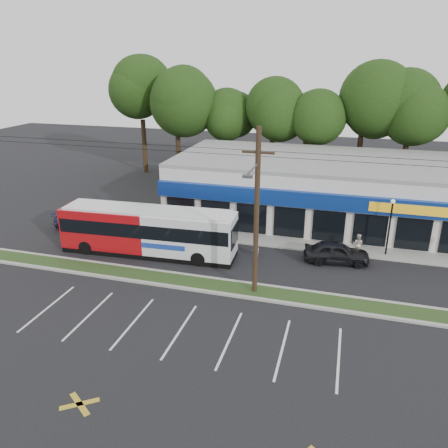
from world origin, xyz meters
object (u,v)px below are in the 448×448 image
object	(u,v)px
pedestrian_a	(256,246)
pedestrian_b	(358,244)
car_blue	(79,223)
lamp_post	(390,221)
utility_pole	(253,208)
car_dark	(337,252)
metrobus	(148,230)
car_silver	(118,231)

from	to	relation	value
pedestrian_a	pedestrian_b	xyz separation A→B (m)	(7.00, 2.50, -0.04)
car_blue	pedestrian_b	distance (m)	22.06
lamp_post	pedestrian_b	xyz separation A→B (m)	(-2.00, -0.30, -1.89)
car_blue	pedestrian_b	xyz separation A→B (m)	(22.00, 1.61, 0.11)
utility_pole	lamp_post	world-z (taller)	utility_pole
car_dark	pedestrian_a	distance (m)	5.62
utility_pole	car_blue	size ratio (longest dim) A/B	10.82
metrobus	car_silver	size ratio (longest dim) A/B	2.85
car_dark	pedestrian_b	bearing A→B (deg)	-44.75
metrobus	pedestrian_a	xyz separation A→B (m)	(7.59, 1.50, -0.99)
lamp_post	car_dark	size ratio (longest dim) A/B	0.95
metrobus	pedestrian_b	xyz separation A→B (m)	(14.59, 4.00, -1.03)
car_dark	pedestrian_b	xyz separation A→B (m)	(1.41, 1.85, 0.02)
pedestrian_b	lamp_post	bearing A→B (deg)	-159.16
pedestrian_a	car_silver	bearing A→B (deg)	-45.10
utility_pole	car_blue	bearing A→B (deg)	159.37
car_dark	pedestrian_a	size ratio (longest dim) A/B	2.73
metrobus	car_blue	bearing A→B (deg)	159.22
utility_pole	pedestrian_b	bearing A→B (deg)	50.84
lamp_post	pedestrian_a	bearing A→B (deg)	-162.72
lamp_post	utility_pole	bearing A→B (deg)	-136.05
pedestrian_b	car_blue	bearing A→B (deg)	16.51
utility_pole	pedestrian_b	xyz separation A→B (m)	(6.17, 7.57, -4.63)
lamp_post	pedestrian_b	size ratio (longest dim) A/B	2.72
utility_pole	pedestrian_a	world-z (taller)	utility_pole
car_blue	pedestrian_a	xyz separation A→B (m)	(15.00, -0.89, 0.15)
metrobus	pedestrian_a	size ratio (longest dim) A/B	7.84
metrobus	car_dark	bearing A→B (deg)	6.34
car_dark	car_silver	size ratio (longest dim) A/B	0.99
pedestrian_a	lamp_post	bearing A→B (deg)	153.14
metrobus	car_dark	world-z (taller)	metrobus
metrobus	car_blue	xyz separation A→B (m)	(-7.41, 2.39, -1.14)
lamp_post	metrobus	xyz separation A→B (m)	(-16.59, -4.30, -0.86)
car_blue	lamp_post	bearing A→B (deg)	-72.54
car_silver	pedestrian_a	xyz separation A→B (m)	(11.00, -0.18, 0.08)
utility_pole	pedestrian_a	bearing A→B (deg)	99.31
utility_pole	car_silver	distance (m)	13.76
car_silver	pedestrian_b	size ratio (longest dim) A/B	2.88
metrobus	car_dark	xyz separation A→B (m)	(13.17, 2.15, -1.05)
lamp_post	car_dark	bearing A→B (deg)	-147.82
car_blue	pedestrian_a	distance (m)	15.03
lamp_post	car_silver	bearing A→B (deg)	-172.55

